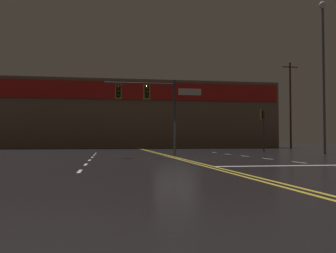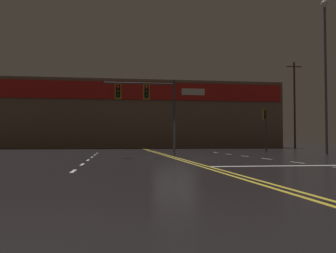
% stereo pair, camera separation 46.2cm
% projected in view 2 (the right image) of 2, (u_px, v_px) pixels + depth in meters
% --- Properties ---
extents(ground_plane, '(200.00, 200.00, 0.00)m').
position_uv_depth(ground_plane, '(175.00, 158.00, 22.42)').
color(ground_plane, black).
extents(road_markings, '(14.88, 60.00, 0.01)m').
position_uv_depth(road_markings, '(196.00, 159.00, 21.14)').
color(road_markings, gold).
rests_on(road_markings, ground).
extents(traffic_signal_median, '(4.64, 0.36, 4.99)m').
position_uv_depth(traffic_signal_median, '(145.00, 98.00, 24.19)').
color(traffic_signal_median, '#38383D').
rests_on(traffic_signal_median, ground).
extents(traffic_signal_corner_northeast, '(0.42, 0.36, 3.99)m').
position_uv_depth(traffic_signal_corner_northeast, '(265.00, 120.00, 35.12)').
color(traffic_signal_corner_northeast, '#38383D').
rests_on(traffic_signal_corner_northeast, ground).
extents(streetlight_near_right, '(0.56, 0.56, 11.89)m').
position_uv_depth(streetlight_near_right, '(325.00, 59.00, 28.76)').
color(streetlight_near_right, '#59595E').
rests_on(streetlight_near_right, ground).
extents(building_backdrop, '(39.91, 10.23, 9.29)m').
position_uv_depth(building_backdrop, '(139.00, 116.00, 54.89)').
color(building_backdrop, '#7A6651').
rests_on(building_backdrop, ground).
extents(utility_pole_row, '(43.67, 0.26, 11.68)m').
position_uv_depth(utility_pole_row, '(157.00, 105.00, 47.90)').
color(utility_pole_row, '#4C3828').
rests_on(utility_pole_row, ground).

